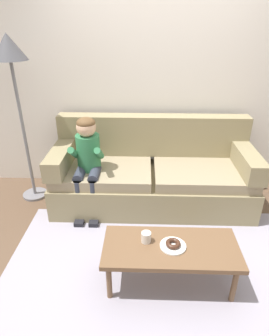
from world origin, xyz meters
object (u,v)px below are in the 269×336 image
(donut, at_px, (173,244))
(floor_lamp, at_px, (11,64))
(couch, at_px, (152,175))
(person_child, at_px, (87,158))
(coffee_table, at_px, (171,250))
(toy_controller, at_px, (190,240))
(mug, at_px, (146,237))

(donut, height_order, floor_lamp, floor_lamp)
(donut, relative_size, floor_lamp, 0.06)
(couch, distance_m, person_child, 0.81)
(couch, xyz_separation_m, person_child, (-0.72, -0.21, 0.32))
(coffee_table, height_order, floor_lamp, floor_lamp)
(donut, relative_size, toy_controller, 0.53)
(mug, relative_size, toy_controller, 0.40)
(couch, height_order, donut, couch)
(floor_lamp, bearing_deg, toy_controller, -23.74)
(floor_lamp, bearing_deg, couch, -2.07)
(couch, xyz_separation_m, mug, (-0.08, -1.21, 0.08))
(coffee_table, xyz_separation_m, toy_controller, (0.25, 0.49, -0.32))
(mug, bearing_deg, donut, -13.92)
(donut, bearing_deg, coffee_table, 161.69)
(person_child, bearing_deg, couch, 16.52)
(person_child, distance_m, mug, 1.21)
(donut, distance_m, mug, 0.22)
(couch, bearing_deg, mug, -93.64)
(coffee_table, bearing_deg, person_child, 128.83)
(couch, height_order, toy_controller, couch)
(coffee_table, bearing_deg, mug, 166.40)
(couch, relative_size, floor_lamp, 1.21)
(person_child, bearing_deg, donut, -50.82)
(toy_controller, bearing_deg, coffee_table, -117.18)
(couch, distance_m, toy_controller, 0.91)
(mug, bearing_deg, person_child, 122.74)
(floor_lamp, bearing_deg, person_child, -19.14)
(couch, relative_size, toy_controller, 10.12)
(person_child, distance_m, toy_controller, 1.38)
(donut, bearing_deg, person_child, 129.18)
(coffee_table, bearing_deg, floor_lamp, 140.82)
(donut, distance_m, toy_controller, 0.68)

